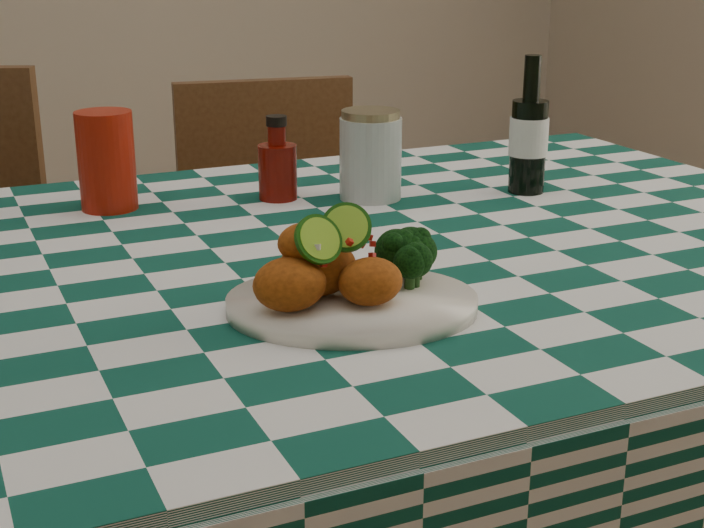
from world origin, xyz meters
name	(u,v)px	position (x,y,z in m)	size (l,w,h in m)	color
dining_table	(306,515)	(0.00, 0.00, 0.39)	(1.66, 1.06, 0.79)	#0D4638
plate	(352,304)	(-0.03, -0.22, 0.80)	(0.27, 0.21, 0.02)	white
fried_chicken_pile	(334,258)	(-0.05, -0.22, 0.85)	(0.15, 0.11, 0.09)	#A84910
broccoli_side	(410,259)	(0.05, -0.21, 0.83)	(0.08, 0.08, 0.06)	black
red_tumbler	(106,161)	(-0.18, 0.32, 0.86)	(0.08, 0.08, 0.15)	#981708
ketchup_bottle	(277,158)	(0.07, 0.27, 0.85)	(0.06, 0.06, 0.13)	#630C04
mason_jar	(371,155)	(0.20, 0.21, 0.86)	(0.09, 0.09, 0.14)	#B2BCBA
beer_bottle	(529,125)	(0.44, 0.15, 0.89)	(0.06, 0.06, 0.22)	black
wooden_chair_right	(285,293)	(0.25, 0.76, 0.44)	(0.40, 0.42, 0.87)	#472814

